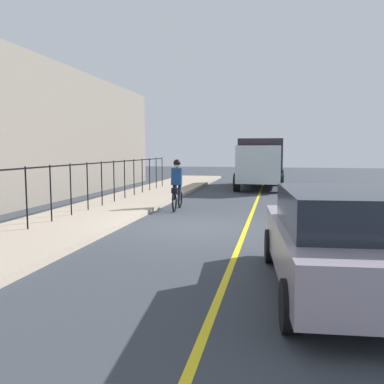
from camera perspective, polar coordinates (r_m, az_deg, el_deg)
name	(u,v)px	position (r m, az deg, el deg)	size (l,w,h in m)	color
ground_plane	(188,227)	(11.26, -0.57, -5.06)	(80.00, 80.00, 0.00)	#353A41
lane_line_centre	(245,230)	(11.03, 7.61, -5.33)	(36.00, 0.12, 0.01)	yellow
sidewalk	(77,220)	(12.42, -16.11, -3.90)	(40.00, 3.20, 0.15)	tan
building_wall	(9,129)	(15.88, -24.61, 8.18)	(28.00, 0.80, 5.83)	slate
iron_fence	(79,179)	(13.35, -15.76, 1.86)	(19.09, 0.04, 1.60)	black
cyclist_lead	(177,185)	(14.37, -2.17, 1.01)	(1.71, 0.38, 1.83)	black
patrol_sedan	(337,239)	(6.44, 19.94, -6.35)	(4.54, 2.24, 1.58)	#968B9A
box_truck_background	(261,161)	(23.36, 9.83, 4.42)	(6.74, 2.60, 2.78)	black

